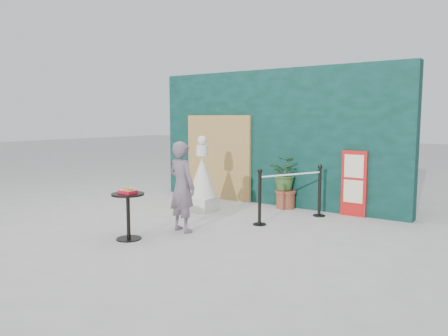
{
  "coord_description": "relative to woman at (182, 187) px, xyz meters",
  "views": [
    {
      "loc": [
        4.73,
        -5.47,
        1.95
      ],
      "look_at": [
        0.0,
        1.2,
        1.0
      ],
      "focal_mm": 35.0,
      "sensor_mm": 36.0,
      "label": 1
    }
  ],
  "objects": [
    {
      "name": "statue",
      "position": [
        -0.77,
        1.54,
        -0.13
      ],
      "size": [
        0.61,
        0.61,
        1.57
      ],
      "color": "silver",
      "rests_on": "ground"
    },
    {
      "name": "bamboo_fence",
      "position": [
        -1.3,
        2.84,
        0.23
      ],
      "size": [
        1.8,
        0.08,
        2.0
      ],
      "primitive_type": "cube",
      "color": "tan",
      "rests_on": "ground"
    },
    {
      "name": "menu_board",
      "position": [
        2.0,
        2.85,
        -0.12
      ],
      "size": [
        0.5,
        0.07,
        1.3
      ],
      "color": "red",
      "rests_on": "ground"
    },
    {
      "name": "ground",
      "position": [
        0.1,
        -0.1,
        -0.77
      ],
      "size": [
        60.0,
        60.0,
        0.0
      ],
      "primitive_type": "plane",
      "color": "#ADAAA5",
      "rests_on": "ground"
    },
    {
      "name": "stanchion_barrier",
      "position": [
        1.15,
        1.8,
        -0.28
      ],
      "size": [
        0.84,
        1.54,
        1.03
      ],
      "color": "black",
      "rests_on": "ground"
    },
    {
      "name": "woman",
      "position": [
        0.0,
        0.0,
        0.0
      ],
      "size": [
        0.62,
        0.46,
        1.55
      ],
      "primitive_type": "imported",
      "rotation": [
        0.0,
        0.0,
        2.98
      ],
      "color": "slate",
      "rests_on": "ground"
    },
    {
      "name": "planter",
      "position": [
        0.55,
        2.76,
        -0.12
      ],
      "size": [
        0.66,
        0.57,
        1.12
      ],
      "color": "brown",
      "rests_on": "ground"
    },
    {
      "name": "cafe_table",
      "position": [
        -0.37,
        -0.88,
        -0.28
      ],
      "size": [
        0.52,
        0.52,
        0.75
      ],
      "color": "black",
      "rests_on": "ground"
    },
    {
      "name": "food_basket",
      "position": [
        -0.37,
        -0.88,
        0.01
      ],
      "size": [
        0.26,
        0.19,
        0.11
      ],
      "color": "red",
      "rests_on": "cafe_table"
    },
    {
      "name": "back_wall",
      "position": [
        0.1,
        3.05,
        0.73
      ],
      "size": [
        6.0,
        0.3,
        3.0
      ],
      "primitive_type": "cube",
      "color": "black",
      "rests_on": "ground"
    }
  ]
}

